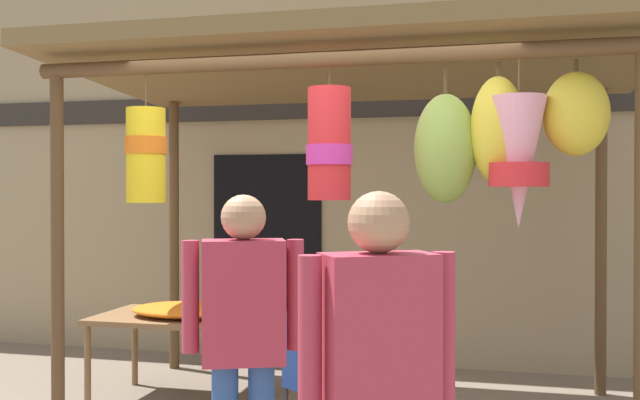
{
  "coord_description": "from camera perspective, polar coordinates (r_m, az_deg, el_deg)",
  "views": [
    {
      "loc": [
        1.15,
        -4.57,
        1.64
      ],
      "look_at": [
        -0.24,
        1.04,
        1.57
      ],
      "focal_mm": 41.57,
      "sensor_mm": 36.0,
      "label": 1
    }
  ],
  "objects": [
    {
      "name": "shop_facade",
      "position": [
        7.15,
        4.66,
        3.42
      ],
      "size": [
        12.02,
        0.29,
        3.97
      ],
      "color": "#9E8966",
      "rests_on": "ground_plane"
    },
    {
      "name": "market_stall_canopy",
      "position": [
        5.32,
        3.61,
        8.49
      ],
      "size": [
        4.22,
        2.35,
        2.72
      ],
      "color": "brown",
      "rests_on": "ground_plane"
    },
    {
      "name": "display_table",
      "position": [
        5.91,
        -9.97,
        -9.3
      ],
      "size": [
        1.44,
        0.83,
        0.68
      ],
      "color": "brown",
      "rests_on": "ground_plane"
    },
    {
      "name": "flower_heap_on_table",
      "position": [
        5.83,
        -10.3,
        -8.33
      ],
      "size": [
        0.83,
        0.58,
        0.1
      ],
      "color": "orange",
      "rests_on": "display_table"
    },
    {
      "name": "folding_chair",
      "position": [
        4.67,
        -0.26,
        -13.44
      ],
      "size": [
        0.56,
        0.56,
        0.84
      ],
      "color": "#2347A8",
      "rests_on": "ground_plane"
    },
    {
      "name": "wicker_basket_by_table",
      "position": [
        5.6,
        0.53,
        -15.0
      ],
      "size": [
        0.4,
        0.4,
        0.26
      ],
      "primitive_type": "cylinder",
      "color": "brown",
      "rests_on": "ground_plane"
    },
    {
      "name": "vendor_in_orange",
      "position": [
        2.73,
        4.53,
        -13.59
      ],
      "size": [
        0.52,
        0.39,
        1.64
      ],
      "color": "#4C8E7A",
      "rests_on": "ground_plane"
    },
    {
      "name": "customer_foreground",
      "position": [
        3.68,
        -5.91,
        -10.03
      ],
      "size": [
        0.56,
        0.35,
        1.63
      ],
      "color": "#2D5193",
      "rests_on": "ground_plane"
    }
  ]
}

